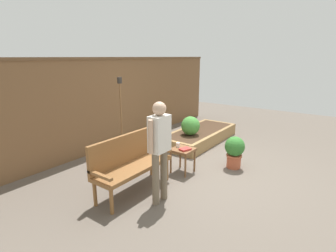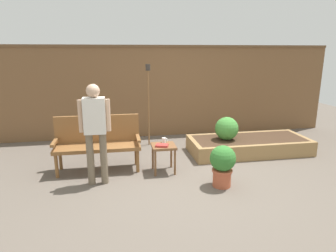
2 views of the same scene
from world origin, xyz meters
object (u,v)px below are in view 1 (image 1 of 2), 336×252
Objects in this scene: tiki_torch at (121,103)px; cup_on_table at (178,145)px; potted_boxwood at (234,150)px; side_table at (183,153)px; person_by_bench at (160,144)px; garden_bench at (129,160)px; shrub_near_bench at (190,126)px; book_on_table at (185,149)px.

cup_on_table is at bearing -85.72° from tiki_torch.
side_table is at bearing 137.96° from potted_boxwood.
garden_bench is at bearing 91.49° from person_by_bench.
side_table is 1.04× the size of shrub_near_bench.
potted_boxwood is at bearing -42.04° from side_table.
tiki_torch is (-0.03, 1.62, 0.70)m from book_on_table.
side_table is at bearing -16.77° from garden_bench.
person_by_bench is (-1.87, 0.43, 0.56)m from potted_boxwood.
side_table is 0.19m from cup_on_table.
person_by_bench reaches higher than garden_bench.
shrub_near_bench is (1.42, 0.74, 0.03)m from book_on_table.
shrub_near_bench is 1.83m from tiki_torch.
side_table is 4.42× the size of cup_on_table.
cup_on_table is 0.22m from book_on_table.
person_by_bench is at bearing -165.26° from side_table.
garden_bench is 2.17m from potted_boxwood.
shrub_near_bench is at bearing 46.13° from book_on_table.
book_on_table is 0.31× the size of potted_boxwood.
shrub_near_bench is (0.59, 1.38, 0.16)m from potted_boxwood.
cup_on_table is at bearing -158.29° from shrub_near_bench.
cup_on_table is (1.13, -0.20, -0.02)m from garden_bench.
potted_boxwood reaches higher than side_table.
person_by_bench reaches higher than side_table.
potted_boxwood is 2.56m from tiki_torch.
potted_boxwood reaches higher than cup_on_table.
potted_boxwood is 2.00m from person_by_bench.
garden_bench reaches higher than potted_boxwood.
tiki_torch reaches higher than cup_on_table.
side_table is at bearing 80.74° from book_on_table.
person_by_bench reaches higher than book_on_table.
garden_bench is at bearing 170.16° from cup_on_table.
garden_bench reaches higher than cup_on_table.
shrub_near_bench reaches higher than side_table.
cup_on_table is 1.15m from potted_boxwood.
book_on_table is at bearing 11.51° from person_by_bench.
potted_boxwood is (1.89, -1.04, -0.17)m from garden_bench.
book_on_table is 1.05m from potted_boxwood.
book_on_table is 1.15m from person_by_bench.
cup_on_table is 1.45m from shrub_near_bench.
shrub_near_bench is at bearing -31.27° from tiki_torch.
cup_on_table is 0.06× the size of tiki_torch.
book_on_table is at bearing 142.28° from potted_boxwood.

